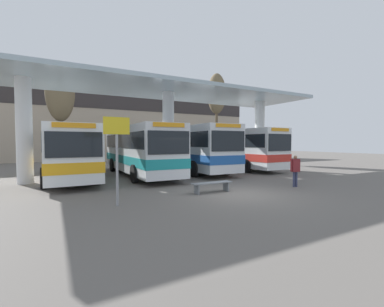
{
  "coord_description": "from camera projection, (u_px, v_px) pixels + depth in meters",
  "views": [
    {
      "loc": [
        -7.07,
        -8.82,
        2.23
      ],
      "look_at": [
        0.0,
        4.24,
        1.6
      ],
      "focal_mm": 24.0,
      "sensor_mm": 36.0,
      "label": 1
    }
  ],
  "objects": [
    {
      "name": "ground_plane",
      "position": [
        238.0,
        194.0,
        11.2
      ],
      "size": [
        100.0,
        100.0,
        0.0
      ],
      "primitive_type": "plane",
      "color": "#605B56"
    },
    {
      "name": "townhouse_backdrop",
      "position": [
        115.0,
        121.0,
        33.0
      ],
      "size": [
        40.0,
        0.58,
        8.51
      ],
      "color": "tan",
      "rests_on": "ground_plane"
    },
    {
      "name": "station_canopy",
      "position": [
        168.0,
        101.0,
        17.76
      ],
      "size": [
        21.88,
        6.46,
        5.97
      ],
      "color": "silver",
      "rests_on": "ground_plane"
    },
    {
      "name": "transit_bus_left_bay",
      "position": [
        68.0,
        150.0,
        15.79
      ],
      "size": [
        2.83,
        10.86,
        3.12
      ],
      "rotation": [
        0.0,
        0.0,
        3.15
      ],
      "color": "white",
      "rests_on": "ground_plane"
    },
    {
      "name": "transit_bus_center_bay",
      "position": [
        139.0,
        149.0,
        17.63
      ],
      "size": [
        2.77,
        11.0,
        3.26
      ],
      "rotation": [
        0.0,
        0.0,
        3.13
      ],
      "color": "silver",
      "rests_on": "ground_plane"
    },
    {
      "name": "transit_bus_right_bay",
      "position": [
        189.0,
        147.0,
        19.97
      ],
      "size": [
        3.0,
        10.68,
        3.39
      ],
      "rotation": [
        0.0,
        0.0,
        3.11
      ],
      "color": "silver",
      "rests_on": "ground_plane"
    },
    {
      "name": "transit_bus_far_right_bay",
      "position": [
        230.0,
        147.0,
        22.35
      ],
      "size": [
        2.99,
        10.92,
        3.27
      ],
      "rotation": [
        0.0,
        0.0,
        3.18
      ],
      "color": "white",
      "rests_on": "ground_plane"
    },
    {
      "name": "waiting_bench_near_pillar",
      "position": [
        212.0,
        185.0,
        11.43
      ],
      "size": [
        1.94,
        0.44,
        0.46
      ],
      "color": "slate",
      "rests_on": "ground_plane"
    },
    {
      "name": "info_sign_platform",
      "position": [
        117.0,
        143.0,
        8.95
      ],
      "size": [
        0.9,
        0.09,
        3.12
      ],
      "color": "gray",
      "rests_on": "ground_plane"
    },
    {
      "name": "pedestrian_waiting",
      "position": [
        295.0,
        168.0,
        12.9
      ],
      "size": [
        0.59,
        0.29,
        1.59
      ],
      "rotation": [
        0.0,
        0.0,
        -0.16
      ],
      "color": "#333856",
      "rests_on": "ground_plane"
    },
    {
      "name": "poplar_tree_behind_left",
      "position": [
        60.0,
        92.0,
        23.89
      ],
      "size": [
        2.57,
        2.57,
        9.85
      ],
      "color": "brown",
      "rests_on": "ground_plane"
    },
    {
      "name": "poplar_tree_behind_right",
      "position": [
        217.0,
        95.0,
        29.91
      ],
      "size": [
        2.14,
        2.14,
        10.28
      ],
      "color": "brown",
      "rests_on": "ground_plane"
    }
  ]
}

